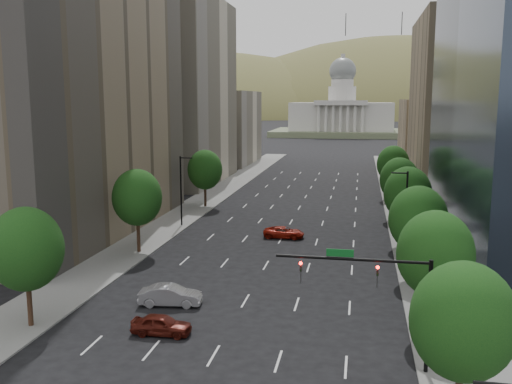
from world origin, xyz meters
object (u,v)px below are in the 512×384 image
Objects in this scene: car_silver at (170,295)px; car_red_far at (284,232)px; capitol at (342,116)px; car_maroon at (161,325)px; traffic_signal at (386,288)px.

car_silver is 1.04× the size of car_red_far.
capitol is at bearing -8.93° from car_silver.
car_silver is (-1.24, 5.45, 0.10)m from car_maroon.
capitol reaches higher than car_silver.
traffic_signal is 33.26m from car_red_far.
car_red_far is (-10.30, 31.30, -4.51)m from traffic_signal.
car_silver reaches higher than car_maroon.
car_maroon is at bearing 171.03° from car_red_far.
traffic_signal is 219.99m from capitol.
car_red_far is at bearing 108.22° from traffic_signal.
car_maroon is 0.88× the size of car_red_far.
capitol reaches higher than car_red_far.
traffic_signal is at bearing -101.19° from car_maroon.
traffic_signal is 18.52m from car_silver.
car_maroon reaches higher than car_red_far.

